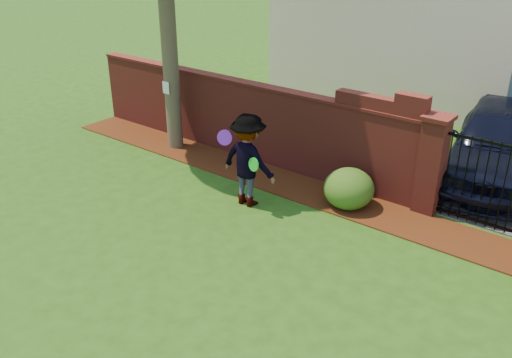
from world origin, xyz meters
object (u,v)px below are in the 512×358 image
Objects in this scene: car at (499,147)px; frisbee_purple at (225,138)px; man at (247,161)px; frisbee_green at (254,165)px.

frisbee_purple is at bearing -143.75° from car.
man is 6.14× the size of frisbee_purple.
car is 5.10m from frisbee_green.
frisbee_purple is (-0.38, -0.17, 0.42)m from man.
car is at bearing 46.24° from frisbee_purple.
frisbee_green is at bearing -137.78° from car.
car is at bearing -131.68° from man.
frisbee_green is (0.70, -0.03, -0.34)m from frisbee_purple.
car reaches higher than frisbee_green.
frisbee_green is (0.32, -0.20, 0.08)m from man.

